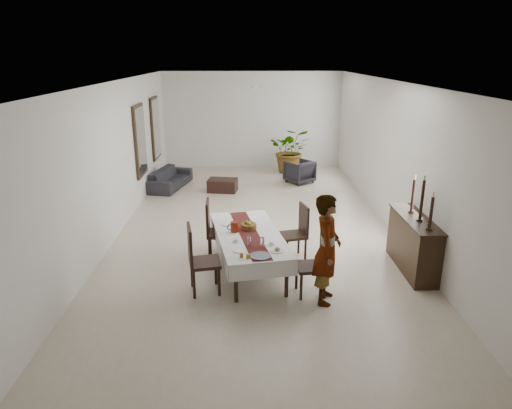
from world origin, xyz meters
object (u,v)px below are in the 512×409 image
Objects in this scene: dining_table_top at (249,235)px; woman at (327,249)px; sofa at (170,178)px; sideboard_body at (413,245)px; red_pitcher at (234,227)px.

woman is at bearing -52.78° from dining_table_top.
dining_table_top reaches higher than sofa.
dining_table_top is 1.27× the size of woman.
woman is (1.20, -1.09, 0.20)m from dining_table_top.
dining_table_top is at bearing 179.55° from sideboard_body.
sofa is (-2.27, 5.47, -0.41)m from dining_table_top.
red_pitcher is 0.12× the size of sideboard_body.
woman reaches higher than sofa.
dining_table_top is 1.39× the size of sideboard_body.
red_pitcher is 3.23m from sideboard_body.
red_pitcher reaches higher than sofa.
red_pitcher is at bearing 149.04° from dining_table_top.
woman is 7.45m from sofa.
dining_table_top is 0.30m from red_pitcher.
sofa is (-2.01, 5.38, -0.53)m from red_pitcher.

